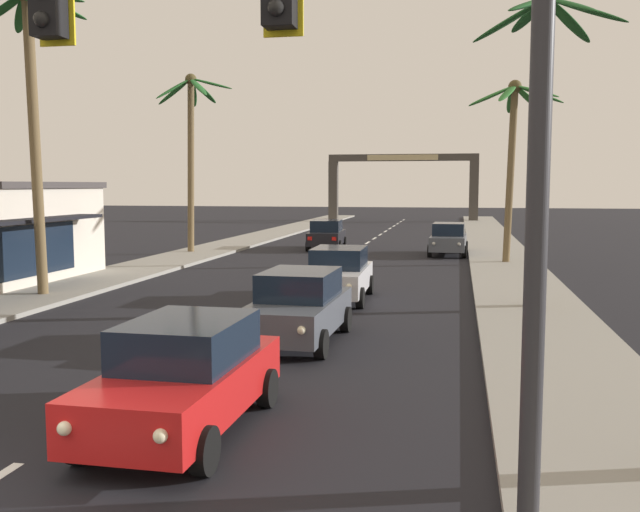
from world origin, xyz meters
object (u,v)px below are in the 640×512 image
(sedan_lead_at_stop_bar, at_px, (185,375))
(sedan_fifth_in_queue, at_px, (339,274))
(sedan_parked_nearest_kerb, at_px, (449,239))
(palm_right_second, at_px, (543,101))
(palm_left_second, at_px, (31,74))
(town_gateway_arch, at_px, (402,178))
(sedan_oncoming_far, at_px, (327,234))
(sedan_third_in_queue, at_px, (299,306))
(palm_left_third, at_px, (191,128))
(palm_right_third, at_px, (513,130))
(traffic_signal_mast, at_px, (194,45))

(sedan_lead_at_stop_bar, xyz_separation_m, sedan_fifth_in_queue, (0.23, 12.39, 0.00))
(sedan_parked_nearest_kerb, distance_m, palm_right_second, 17.31)
(sedan_parked_nearest_kerb, xyz_separation_m, palm_left_second, (-12.92, -16.93, 6.32))
(town_gateway_arch, bearing_deg, sedan_oncoming_far, -92.96)
(sedan_oncoming_far, height_order, town_gateway_arch, town_gateway_arch)
(sedan_third_in_queue, height_order, sedan_parked_nearest_kerb, same)
(sedan_third_in_queue, xyz_separation_m, palm_left_second, (-9.78, 4.78, 6.32))
(palm_left_third, distance_m, palm_right_second, 21.49)
(sedan_lead_at_stop_bar, height_order, palm_right_second, palm_right_second)
(sedan_oncoming_far, xyz_separation_m, sedan_parked_nearest_kerb, (6.86, -1.90, 0.00))
(sedan_oncoming_far, distance_m, palm_right_third, 12.57)
(palm_left_third, xyz_separation_m, palm_right_second, (16.14, -14.18, -0.55))
(sedan_oncoming_far, bearing_deg, palm_right_third, -31.63)
(traffic_signal_mast, xyz_separation_m, palm_left_third, (-11.09, 28.39, 1.49))
(sedan_third_in_queue, relative_size, town_gateway_arch, 0.30)
(palm_right_third, bearing_deg, sedan_oncoming_far, 148.37)
(sedan_third_in_queue, relative_size, palm_left_third, 0.48)
(sedan_lead_at_stop_bar, xyz_separation_m, sedan_parked_nearest_kerb, (3.46, 27.90, 0.00))
(palm_right_second, distance_m, town_gateway_arch, 51.66)
(palm_left_third, bearing_deg, palm_right_second, -41.30)
(sedan_lead_at_stop_bar, xyz_separation_m, palm_left_second, (-9.46, 10.98, 6.32))
(traffic_signal_mast, height_order, palm_right_second, palm_right_second)
(sedan_lead_at_stop_bar, height_order, sedan_parked_nearest_kerb, same)
(sedan_fifth_in_queue, height_order, sedan_parked_nearest_kerb, same)
(palm_left_second, distance_m, palm_right_third, 20.36)
(sedan_fifth_in_queue, relative_size, town_gateway_arch, 0.30)
(palm_right_third, bearing_deg, palm_left_second, -140.81)
(sedan_parked_nearest_kerb, xyz_separation_m, palm_left_third, (-13.34, -2.09, 5.76))
(sedan_third_in_queue, bearing_deg, sedan_oncoming_far, 98.97)
(sedan_fifth_in_queue, distance_m, palm_right_third, 13.99)
(palm_right_third, bearing_deg, sedan_third_in_queue, -108.73)
(sedan_fifth_in_queue, bearing_deg, town_gateway_arch, 92.20)
(sedan_parked_nearest_kerb, height_order, town_gateway_arch, town_gateway_arch)
(traffic_signal_mast, bearing_deg, town_gateway_arch, 92.56)
(palm_right_second, height_order, town_gateway_arch, palm_right_second)
(traffic_signal_mast, height_order, palm_left_third, palm_left_third)
(sedan_third_in_queue, relative_size, palm_right_second, 0.49)
(sedan_oncoming_far, bearing_deg, palm_left_second, -107.83)
(traffic_signal_mast, bearing_deg, palm_right_second, 70.45)
(sedan_parked_nearest_kerb, bearing_deg, palm_right_third, -55.09)
(sedan_oncoming_far, height_order, palm_right_second, palm_right_second)
(traffic_signal_mast, xyz_separation_m, sedan_oncoming_far, (-4.62, 32.38, -4.26))
(palm_left_second, xyz_separation_m, palm_right_second, (15.72, 0.66, -1.12))
(sedan_lead_at_stop_bar, relative_size, palm_left_third, 0.47)
(sedan_fifth_in_queue, height_order, palm_left_third, palm_left_third)
(sedan_lead_at_stop_bar, xyz_separation_m, sedan_oncoming_far, (-3.40, 29.80, 0.00))
(sedan_fifth_in_queue, relative_size, sedan_oncoming_far, 0.99)
(palm_left_third, height_order, palm_right_third, palm_left_third)
(sedan_lead_at_stop_bar, distance_m, sedan_parked_nearest_kerb, 28.11)
(sedan_lead_at_stop_bar, relative_size, sedan_parked_nearest_kerb, 1.00)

